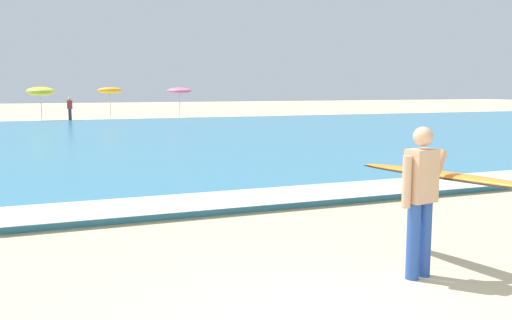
# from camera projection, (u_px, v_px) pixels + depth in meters

# --- Properties ---
(sea) EXTENTS (120.00, 28.00, 0.14)m
(sea) POSITION_uv_depth(u_px,v_px,m) (105.00, 140.00, 22.11)
(sea) COLOR teal
(sea) RESTS_ON ground
(surf_foam) EXTENTS (120.00, 1.49, 0.01)m
(surf_foam) POSITION_uv_depth(u_px,v_px,m) (191.00, 202.00, 9.75)
(surf_foam) COLOR white
(surf_foam) RESTS_ON sea
(surfer_with_board) EXTENTS (1.19, 2.98, 1.73)m
(surfer_with_board) POSITION_uv_depth(u_px,v_px,m) (437.00, 186.00, 6.28)
(surfer_with_board) COLOR #284CA3
(surfer_with_board) RESTS_ON ground
(beach_umbrella_2) EXTENTS (1.70, 1.73, 2.26)m
(beach_umbrella_2) POSITION_uv_depth(u_px,v_px,m) (40.00, 91.00, 34.70)
(beach_umbrella_2) COLOR beige
(beach_umbrella_2) RESTS_ON ground
(beach_umbrella_3) EXTENTS (1.71, 1.73, 2.25)m
(beach_umbrella_3) POSITION_uv_depth(u_px,v_px,m) (110.00, 91.00, 37.85)
(beach_umbrella_3) COLOR beige
(beach_umbrella_3) RESTS_ON ground
(beach_umbrella_4) EXTENTS (1.70, 1.72, 2.22)m
(beach_umbrella_4) POSITION_uv_depth(u_px,v_px,m) (179.00, 91.00, 38.35)
(beach_umbrella_4) COLOR beige
(beach_umbrella_4) RESTS_ON ground
(beachgoer_near_row_left) EXTENTS (0.32, 0.20, 1.58)m
(beachgoer_near_row_left) POSITION_uv_depth(u_px,v_px,m) (70.00, 109.00, 34.63)
(beachgoer_near_row_left) COLOR #383842
(beachgoer_near_row_left) RESTS_ON ground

